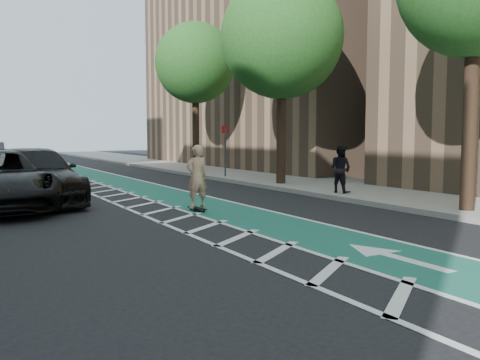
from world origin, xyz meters
TOP-DOWN VIEW (x-y plane):
  - ground at (0.00, 0.00)m, footprint 120.00×120.00m
  - bike_lane at (3.00, 10.00)m, footprint 2.00×90.00m
  - buffer_strip at (1.50, 10.00)m, footprint 1.40×90.00m
  - sidewalk_right at (9.50, 10.00)m, footprint 5.00×90.00m
  - curb_right at (7.05, 10.00)m, footprint 0.12×90.00m
  - building_right_far at (17.50, 20.00)m, footprint 14.00×22.00m
  - tree_r_c at (7.90, 8.00)m, footprint 4.20×4.20m
  - tree_r_d at (7.90, 16.00)m, footprint 4.20×4.20m
  - sign_post at (7.60, 12.00)m, footprint 0.35×0.08m
  - skateboard at (2.30, 3.63)m, footprint 0.23×0.75m
  - skateboarder at (2.30, 3.63)m, footprint 0.63×0.42m
  - suv_far at (-1.28, 7.50)m, footprint 2.46×5.71m
  - pedestrian at (7.70, 4.15)m, footprint 0.77×0.89m

SIDE VIEW (x-z plane):
  - ground at x=0.00m, z-range 0.00..0.00m
  - buffer_strip at x=1.50m, z-range 0.00..0.01m
  - bike_lane at x=3.00m, z-range 0.00..0.01m
  - sidewalk_right at x=9.50m, z-range 0.00..0.15m
  - curb_right at x=7.05m, z-range 0.00..0.16m
  - skateboard at x=2.30m, z-range 0.03..0.13m
  - suv_far at x=-1.28m, z-range 0.00..1.64m
  - pedestrian at x=7.70m, z-range 0.15..1.71m
  - skateboarder at x=2.30m, z-range 0.10..1.78m
  - sign_post at x=7.60m, z-range 0.11..2.59m
  - tree_r_c at x=7.90m, z-range 1.82..9.72m
  - tree_r_d at x=7.90m, z-range 1.82..9.72m
  - building_right_far at x=17.50m, z-range 0.00..19.00m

